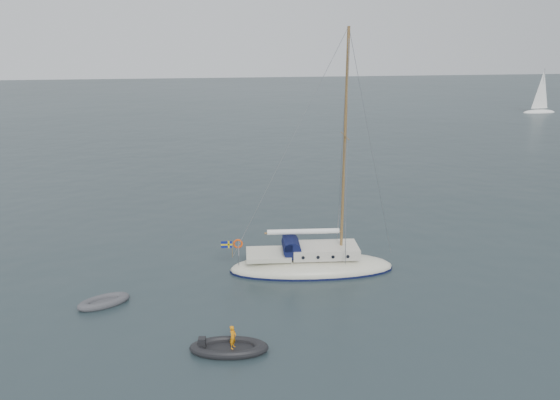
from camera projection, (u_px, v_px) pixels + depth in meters
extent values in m
plane|color=black|center=(278.00, 285.00, 29.43)|extent=(300.00, 300.00, 0.00)
ellipsoid|color=beige|center=(312.00, 268.00, 31.24)|extent=(9.33, 2.90, 1.56)
cube|color=silver|center=(325.00, 250.00, 31.03)|extent=(3.73, 1.97, 0.57)
cube|color=beige|center=(269.00, 256.00, 30.61)|extent=(2.49, 1.97, 0.26)
cylinder|color=#0D1238|center=(291.00, 247.00, 30.67)|extent=(1.00, 1.71, 1.00)
cube|color=#0D1238|center=(288.00, 244.00, 30.58)|extent=(0.47, 1.71, 0.41)
cylinder|color=olive|center=(344.00, 147.00, 29.44)|extent=(0.16, 0.16, 12.44)
cylinder|color=olive|center=(344.00, 135.00, 29.26)|extent=(0.05, 2.28, 0.05)
cylinder|color=olive|center=(303.00, 233.00, 30.53)|extent=(4.36, 0.10, 0.10)
cylinder|color=white|center=(303.00, 232.00, 30.51)|extent=(4.05, 0.29, 0.29)
cylinder|color=gray|center=(239.00, 250.00, 30.24)|extent=(0.04, 2.28, 0.04)
torus|color=#E1430B|center=(237.00, 246.00, 30.82)|extent=(0.56, 0.10, 0.56)
cylinder|color=olive|center=(233.00, 252.00, 30.22)|extent=(0.03, 0.03, 0.93)
cube|color=navy|center=(227.00, 247.00, 30.08)|extent=(0.62, 0.02, 0.39)
cube|color=yellow|center=(227.00, 247.00, 30.08)|extent=(0.64, 0.03, 0.09)
cube|color=yellow|center=(229.00, 247.00, 30.10)|extent=(0.09, 0.03, 0.41)
cylinder|color=black|center=(298.00, 245.00, 31.78)|extent=(0.19, 0.06, 0.19)
cylinder|color=black|center=(305.00, 258.00, 29.89)|extent=(0.19, 0.06, 0.19)
cylinder|color=black|center=(312.00, 244.00, 31.90)|extent=(0.19, 0.06, 0.19)
cylinder|color=black|center=(320.00, 257.00, 30.01)|extent=(0.19, 0.06, 0.19)
cylinder|color=black|center=(326.00, 243.00, 32.02)|extent=(0.19, 0.06, 0.19)
cylinder|color=black|center=(334.00, 256.00, 30.13)|extent=(0.19, 0.06, 0.19)
cylinder|color=black|center=(340.00, 242.00, 32.14)|extent=(0.19, 0.06, 0.19)
cylinder|color=black|center=(349.00, 255.00, 30.25)|extent=(0.19, 0.06, 0.19)
cube|color=#494A4E|center=(104.00, 303.00, 27.27)|extent=(1.59, 0.66, 0.09)
cube|color=black|center=(229.00, 349.00, 23.24)|extent=(2.10, 0.88, 0.11)
cube|color=black|center=(202.00, 345.00, 22.99)|extent=(0.31, 0.31, 0.53)
imported|color=orange|center=(233.00, 337.00, 23.10)|extent=(0.37, 0.45, 1.05)
ellipsoid|color=white|center=(539.00, 112.00, 94.62)|extent=(5.99, 2.00, 1.00)
cylinder|color=gray|center=(542.00, 89.00, 93.48)|extent=(0.10, 0.10, 6.99)
cone|color=white|center=(542.00, 89.00, 93.47)|extent=(3.19, 3.19, 6.49)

